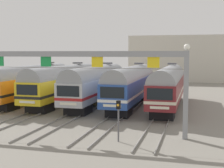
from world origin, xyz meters
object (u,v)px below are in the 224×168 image
commuter_train_blue (131,84)px  catenary_gantry (46,66)px  commuter_train_stainless (96,83)px  commuter_train_orange (32,81)px  yard_signal_mast (118,113)px  commuter_train_yellow (63,82)px  commuter_train_maroon (169,85)px

commuter_train_blue → catenary_gantry: (-4.37, -13.50, 2.59)m
commuter_train_stainless → catenary_gantry: (-0.00, -13.50, 2.59)m
commuter_train_orange → commuter_train_blue: 13.10m
yard_signal_mast → catenary_gantry: bearing=163.1°
commuter_train_stainless → commuter_train_blue: size_ratio=1.00×
commuter_train_orange → commuter_train_yellow: size_ratio=1.00×
commuter_train_yellow → yard_signal_mast: (10.91, -15.49, -0.59)m
commuter_train_yellow → catenary_gantry: (4.37, -13.50, 2.59)m
commuter_train_maroon → yard_signal_mast: commuter_train_maroon is taller
commuter_train_orange → commuter_train_yellow: same height
catenary_gantry → commuter_train_yellow: bearing=107.9°
catenary_gantry → yard_signal_mast: 7.54m
catenary_gantry → commuter_train_maroon: bearing=57.1°
commuter_train_orange → commuter_train_stainless: same height
commuter_train_orange → yard_signal_mast: commuter_train_orange is taller
commuter_train_orange → commuter_train_yellow: 4.37m
commuter_train_yellow → catenary_gantry: 14.42m
commuter_train_blue → yard_signal_mast: size_ratio=6.00×
commuter_train_stainless → catenary_gantry: bearing=-90.0°
commuter_train_maroon → catenary_gantry: bearing=-122.9°
commuter_train_orange → catenary_gantry: catenary_gantry is taller
commuter_train_orange → commuter_train_blue: same height
commuter_train_yellow → commuter_train_stainless: bearing=0.0°
catenary_gantry → commuter_train_stainless: bearing=90.0°
commuter_train_stainless → catenary_gantry: catenary_gantry is taller
commuter_train_yellow → commuter_train_maroon: size_ratio=1.00×
commuter_train_yellow → commuter_train_blue: (8.73, 0.00, 0.00)m
commuter_train_orange → commuter_train_blue: size_ratio=1.00×
commuter_train_orange → yard_signal_mast: 21.76m
commuter_train_blue → yard_signal_mast: 15.65m
commuter_train_stainless → commuter_train_orange: bearing=180.0°
commuter_train_stainless → commuter_train_maroon: same height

